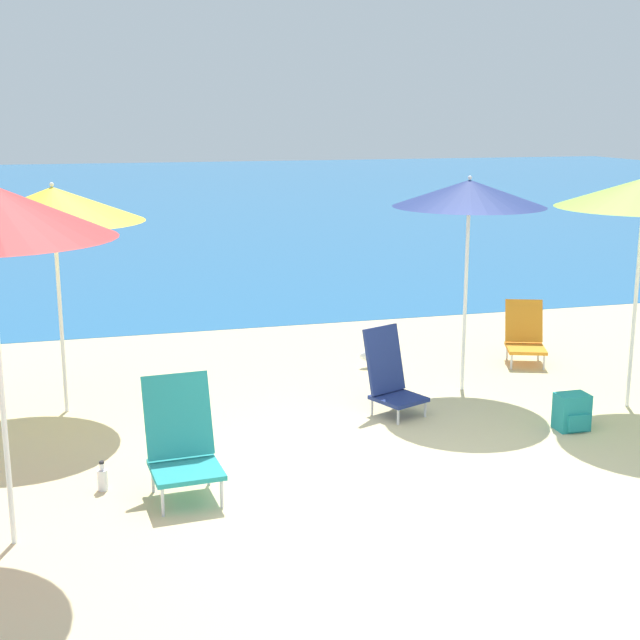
% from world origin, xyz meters
% --- Properties ---
extents(ground_plane, '(60.00, 60.00, 0.00)m').
position_xyz_m(ground_plane, '(0.00, 0.00, 0.00)').
color(ground_plane, beige).
extents(sea_water, '(60.00, 40.00, 0.01)m').
position_xyz_m(sea_water, '(0.00, 25.29, 0.00)').
color(sea_water, '#23669E').
rests_on(sea_water, ground).
extents(beach_umbrella_yellow, '(1.64, 1.64, 2.17)m').
position_xyz_m(beach_umbrella_yellow, '(-2.51, 2.47, 1.96)').
color(beach_umbrella_yellow, white).
rests_on(beach_umbrella_yellow, ground).
extents(beach_umbrella_navy, '(1.51, 1.51, 2.18)m').
position_xyz_m(beach_umbrella_navy, '(1.41, 2.10, 2.00)').
color(beach_umbrella_navy, white).
rests_on(beach_umbrella_navy, ground).
extents(beach_chair_teal, '(0.54, 0.67, 0.87)m').
position_xyz_m(beach_chair_teal, '(-1.66, 0.31, 0.41)').
color(beach_chair_teal, silver).
rests_on(beach_chair_teal, ground).
extents(beach_chair_navy, '(0.57, 0.63, 0.81)m').
position_xyz_m(beach_chair_navy, '(0.44, 1.62, 0.36)').
color(beach_chair_navy, silver).
rests_on(beach_chair_navy, ground).
extents(beach_chair_orange, '(0.59, 0.68, 0.69)m').
position_xyz_m(beach_chair_orange, '(2.52, 2.89, 0.31)').
color(beach_chair_orange, silver).
rests_on(beach_chair_orange, ground).
extents(backpack_teal, '(0.28, 0.24, 0.33)m').
position_xyz_m(backpack_teal, '(1.86, 0.75, 0.16)').
color(backpack_teal, teal).
rests_on(backpack_teal, ground).
extents(water_bottle, '(0.08, 0.08, 0.23)m').
position_xyz_m(water_bottle, '(-2.24, 0.52, 0.09)').
color(water_bottle, silver).
rests_on(water_bottle, ground).
extents(seagull, '(0.27, 0.11, 0.23)m').
position_xyz_m(seagull, '(0.78, 3.14, 0.14)').
color(seagull, gold).
rests_on(seagull, ground).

